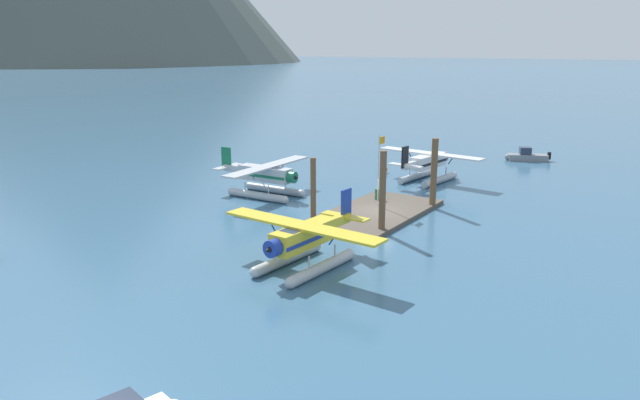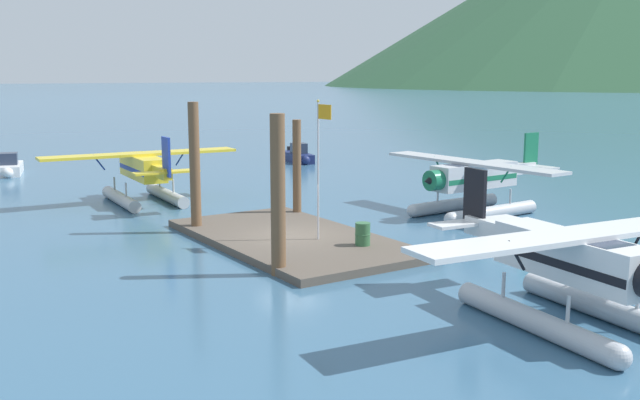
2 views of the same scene
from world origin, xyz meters
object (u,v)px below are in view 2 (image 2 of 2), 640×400
flagpole (320,153)px  seaplane_white_stbd_fwd (571,270)px  fuel_drum (363,234)px  seaplane_yellow_port_aft (143,174)px  boat_navy_open_west (298,156)px  boat_white_open_sw (10,167)px  seaplane_silver_bow_centre (474,183)px

flagpole → seaplane_white_stbd_fwd: bearing=3.8°
fuel_drum → flagpole: bearing=-152.1°
seaplane_yellow_port_aft → boat_navy_open_west: (-11.29, 16.53, -1.09)m
fuel_drum → boat_navy_open_west: 29.67m
seaplane_yellow_port_aft → boat_navy_open_west: bearing=124.3°
boat_white_open_sw → seaplane_silver_bow_centre: bearing=30.0°
seaplane_white_stbd_fwd → boat_navy_open_west: 38.62m
flagpole → seaplane_yellow_port_aft: flagpole is taller
seaplane_yellow_port_aft → seaplane_silver_bow_centre: 17.27m
seaplane_white_stbd_fwd → boat_navy_open_west: (-36.23, 13.33, -1.09)m
fuel_drum → seaplane_white_stbd_fwd: seaplane_white_stbd_fwd is taller
fuel_drum → seaplane_yellow_port_aft: seaplane_yellow_port_aft is taller
fuel_drum → seaplane_yellow_port_aft: (-15.27, -3.32, 0.84)m
fuel_drum → seaplane_white_stbd_fwd: (9.67, -0.12, 0.84)m
seaplane_yellow_port_aft → seaplane_silver_bow_centre: size_ratio=1.00×
flagpole → seaplane_white_stbd_fwd: 11.57m
boat_white_open_sw → flagpole: bearing=12.1°
seaplane_silver_bow_centre → seaplane_yellow_port_aft: bearing=-134.4°
seaplane_silver_bow_centre → boat_white_open_sw: 32.48m
fuel_drum → seaplane_white_stbd_fwd: 9.70m
seaplane_yellow_port_aft → seaplane_white_stbd_fwd: bearing=7.3°
seaplane_yellow_port_aft → boat_white_open_sw: bearing=-166.3°
seaplane_yellow_port_aft → fuel_drum: bearing=12.3°
seaplane_white_stbd_fwd → boat_navy_open_west: seaplane_white_stbd_fwd is taller
flagpole → boat_white_open_sw: bearing=-167.9°
fuel_drum → seaplane_silver_bow_centre: (-3.20, 9.02, 0.84)m
seaplane_yellow_port_aft → boat_white_open_sw: (-16.02, -3.91, -1.09)m
boat_navy_open_west → flagpole: bearing=-29.5°
fuel_drum → boat_white_open_sw: bearing=-167.0°
seaplane_silver_bow_centre → seaplane_white_stbd_fwd: bearing=-35.4°
flagpole → seaplane_white_stbd_fwd: (11.33, 0.76, -2.19)m
flagpole → boat_white_open_sw: flagpole is taller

